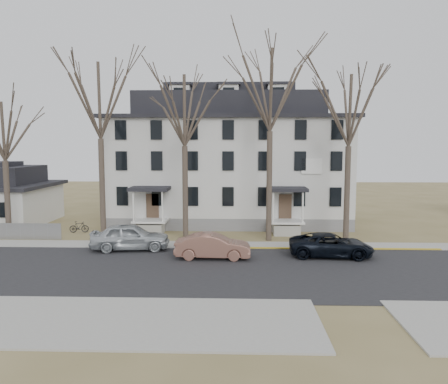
{
  "coord_description": "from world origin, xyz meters",
  "views": [
    {
      "loc": [
        -1.21,
        -21.14,
        6.83
      ],
      "look_at": [
        -2.19,
        9.0,
        3.58
      ],
      "focal_mm": 35.0,
      "sensor_mm": 36.0,
      "label": 1
    }
  ],
  "objects_px": {
    "bicycle_left": "(122,231)",
    "bicycle_right": "(79,227)",
    "boarding_house": "(229,161)",
    "small_house": "(0,198)",
    "car_navy": "(331,246)",
    "tree_mid_left": "(184,105)",
    "car_silver": "(130,237)",
    "car_tan": "(213,247)",
    "tree_mid_right": "(350,105)",
    "tree_center": "(270,83)",
    "tree_far_left": "(99,95)",
    "tree_bungalow": "(3,127)"
  },
  "relations": [
    {
      "from": "boarding_house",
      "to": "tree_center",
      "type": "xyz_separation_m",
      "value": [
        3.0,
        -8.15,
        5.71
      ]
    },
    {
      "from": "tree_center",
      "to": "bicycle_right",
      "type": "xyz_separation_m",
      "value": [
        -14.6,
        2.16,
        -10.64
      ]
    },
    {
      "from": "boarding_house",
      "to": "small_house",
      "type": "height_order",
      "value": "boarding_house"
    },
    {
      "from": "tree_mid_right",
      "to": "boarding_house",
      "type": "bearing_deg",
      "value": 136.19
    },
    {
      "from": "boarding_house",
      "to": "tree_bungalow",
      "type": "xyz_separation_m",
      "value": [
        -16.0,
        -8.15,
        2.74
      ]
    },
    {
      "from": "boarding_house",
      "to": "car_tan",
      "type": "height_order",
      "value": "boarding_house"
    },
    {
      "from": "tree_center",
      "to": "car_tan",
      "type": "height_order",
      "value": "tree_center"
    },
    {
      "from": "boarding_house",
      "to": "tree_mid_left",
      "type": "relative_size",
      "value": 1.63
    },
    {
      "from": "tree_center",
      "to": "car_silver",
      "type": "bearing_deg",
      "value": -160.5
    },
    {
      "from": "tree_mid_right",
      "to": "bicycle_right",
      "type": "distance_m",
      "value": 22.19
    },
    {
      "from": "small_house",
      "to": "tree_center",
      "type": "relative_size",
      "value": 0.59
    },
    {
      "from": "boarding_house",
      "to": "tree_mid_left",
      "type": "xyz_separation_m",
      "value": [
        -3.0,
        -8.15,
        4.22
      ]
    },
    {
      "from": "small_house",
      "to": "tree_mid_right",
      "type": "xyz_separation_m",
      "value": [
        28.5,
        -6.2,
        7.35
      ]
    },
    {
      "from": "boarding_house",
      "to": "tree_mid_left",
      "type": "bearing_deg",
      "value": -110.2
    },
    {
      "from": "small_house",
      "to": "car_navy",
      "type": "distance_m",
      "value": 28.63
    },
    {
      "from": "tree_far_left",
      "to": "car_tan",
      "type": "distance_m",
      "value": 13.72
    },
    {
      "from": "tree_far_left",
      "to": "bicycle_left",
      "type": "relative_size",
      "value": 8.47
    },
    {
      "from": "boarding_house",
      "to": "car_navy",
      "type": "height_order",
      "value": "boarding_house"
    },
    {
      "from": "tree_center",
      "to": "bicycle_left",
      "type": "bearing_deg",
      "value": 175.11
    },
    {
      "from": "tree_far_left",
      "to": "car_navy",
      "type": "height_order",
      "value": "tree_far_left"
    },
    {
      "from": "car_tan",
      "to": "car_navy",
      "type": "distance_m",
      "value": 7.24
    },
    {
      "from": "boarding_house",
      "to": "bicycle_right",
      "type": "relative_size",
      "value": 14.13
    },
    {
      "from": "tree_far_left",
      "to": "tree_center",
      "type": "xyz_separation_m",
      "value": [
        12.0,
        0.0,
        0.74
      ]
    },
    {
      "from": "bicycle_right",
      "to": "tree_mid_right",
      "type": "bearing_deg",
      "value": -103.93
    },
    {
      "from": "tree_mid_left",
      "to": "tree_center",
      "type": "bearing_deg",
      "value": 0.0
    },
    {
      "from": "car_navy",
      "to": "bicycle_right",
      "type": "xyz_separation_m",
      "value": [
        -18.09,
        6.72,
        -0.26
      ]
    },
    {
      "from": "tree_center",
      "to": "bicycle_right",
      "type": "distance_m",
      "value": 18.2
    },
    {
      "from": "tree_far_left",
      "to": "car_navy",
      "type": "xyz_separation_m",
      "value": [
        15.49,
        -4.56,
        -9.64
      ]
    },
    {
      "from": "car_navy",
      "to": "car_silver",
      "type": "bearing_deg",
      "value": 88.07
    },
    {
      "from": "tree_far_left",
      "to": "bicycle_left",
      "type": "bearing_deg",
      "value": 41.13
    },
    {
      "from": "tree_mid_left",
      "to": "car_tan",
      "type": "xyz_separation_m",
      "value": [
        2.28,
        -5.24,
        -8.86
      ]
    },
    {
      "from": "car_navy",
      "to": "bicycle_right",
      "type": "relative_size",
      "value": 3.45
    },
    {
      "from": "tree_mid_left",
      "to": "bicycle_right",
      "type": "relative_size",
      "value": 8.66
    },
    {
      "from": "car_tan",
      "to": "tree_far_left",
      "type": "bearing_deg",
      "value": 58.82
    },
    {
      "from": "car_navy",
      "to": "tree_mid_left",
      "type": "bearing_deg",
      "value": 68.22
    },
    {
      "from": "car_tan",
      "to": "bicycle_right",
      "type": "distance_m",
      "value": 13.16
    },
    {
      "from": "tree_bungalow",
      "to": "bicycle_left",
      "type": "xyz_separation_m",
      "value": [
        8.07,
        0.93,
        -7.69
      ]
    },
    {
      "from": "bicycle_left",
      "to": "bicycle_right",
      "type": "distance_m",
      "value": 3.87
    },
    {
      "from": "tree_mid_left",
      "to": "car_silver",
      "type": "distance_m",
      "value": 9.87
    },
    {
      "from": "boarding_house",
      "to": "tree_mid_left",
      "type": "distance_m",
      "value": 9.66
    },
    {
      "from": "tree_bungalow",
      "to": "car_silver",
      "type": "xyz_separation_m",
      "value": [
        9.78,
        -3.27,
        -7.26
      ]
    },
    {
      "from": "tree_center",
      "to": "tree_far_left",
      "type": "bearing_deg",
      "value": 180.0
    },
    {
      "from": "boarding_house",
      "to": "car_tan",
      "type": "relative_size",
      "value": 4.59
    },
    {
      "from": "boarding_house",
      "to": "tree_center",
      "type": "height_order",
      "value": "tree_center"
    },
    {
      "from": "car_navy",
      "to": "bicycle_left",
      "type": "bearing_deg",
      "value": 73.02
    },
    {
      "from": "car_silver",
      "to": "car_navy",
      "type": "relative_size",
      "value": 1.0
    },
    {
      "from": "car_navy",
      "to": "bicycle_left",
      "type": "distance_m",
      "value": 15.43
    },
    {
      "from": "boarding_house",
      "to": "bicycle_left",
      "type": "distance_m",
      "value": 11.81
    },
    {
      "from": "car_tan",
      "to": "car_navy",
      "type": "xyz_separation_m",
      "value": [
        7.21,
        0.69,
        -0.04
      ]
    },
    {
      "from": "car_silver",
      "to": "tree_center",
      "type": "bearing_deg",
      "value": -77.75
    }
  ]
}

